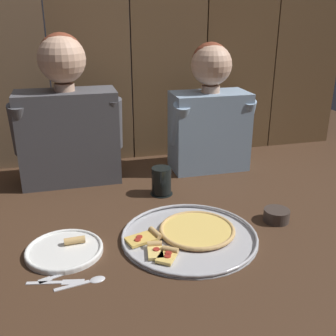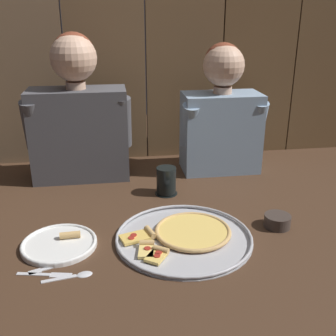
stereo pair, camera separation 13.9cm
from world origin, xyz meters
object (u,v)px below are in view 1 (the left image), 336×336
dinner_plate (65,250)px  drinking_glass (161,181)px  pizza_tray (190,234)px  diner_right (210,112)px  dipping_bowl (277,215)px  diner_left (67,116)px

dinner_plate → drinking_glass: 0.51m
pizza_tray → drinking_glass: 0.35m
dinner_plate → diner_right: size_ratio=0.42×
dinner_plate → dipping_bowl: 0.72m
drinking_glass → dipping_bowl: drinking_glass is taller
pizza_tray → dipping_bowl: 0.32m
dinner_plate → diner_left: size_ratio=0.38×
dinner_plate → diner_right: (0.66, 0.57, 0.25)m
dinner_plate → drinking_glass: size_ratio=2.10×
drinking_glass → dinner_plate: bearing=-138.9°
dipping_bowl → diner_left: 0.91m
pizza_tray → dipping_bowl: dipping_bowl is taller
diner_left → drinking_glass: bearing=-34.4°
dipping_bowl → diner_left: bearing=140.8°
diner_left → diner_right: diner_left is taller
diner_right → diner_left: bearing=180.0°
dipping_bowl → diner_right: (-0.06, 0.55, 0.24)m
dipping_bowl → diner_left: diner_left is taller
drinking_glass → pizza_tray: bearing=-87.9°
drinking_glass → diner_right: (0.28, 0.23, 0.21)m
drinking_glass → dipping_bowl: bearing=-43.4°
dipping_bowl → diner_right: bearing=95.8°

